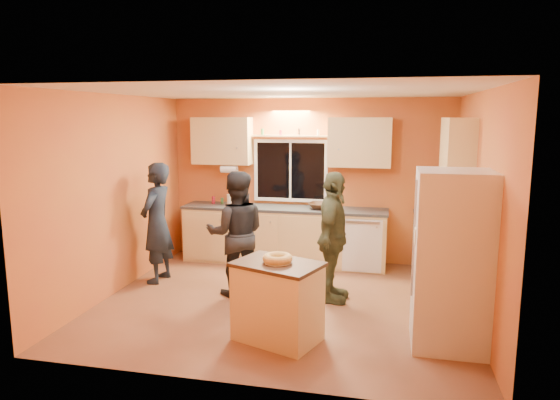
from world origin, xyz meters
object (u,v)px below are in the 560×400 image
(island, at_px, (278,301))
(person_left, at_px, (157,223))
(person_right, at_px, (333,237))
(person_center, at_px, (236,234))
(refrigerator, at_px, (451,260))

(island, relative_size, person_left, 0.60)
(person_left, bearing_deg, person_right, 86.64)
(person_left, height_order, person_center, person_left)
(person_left, bearing_deg, island, 56.32)
(person_center, bearing_deg, person_left, -27.63)
(island, distance_m, person_left, 2.58)
(refrigerator, bearing_deg, person_left, 162.01)
(island, xyz_separation_m, person_center, (-0.82, 1.23, 0.39))
(refrigerator, relative_size, island, 1.77)
(person_center, bearing_deg, person_right, 165.14)
(person_left, bearing_deg, person_center, 80.30)
(refrigerator, xyz_separation_m, person_center, (-2.55, 0.97, -0.09))
(island, bearing_deg, person_right, 91.49)
(island, height_order, person_left, person_left)
(refrigerator, distance_m, person_center, 2.73)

